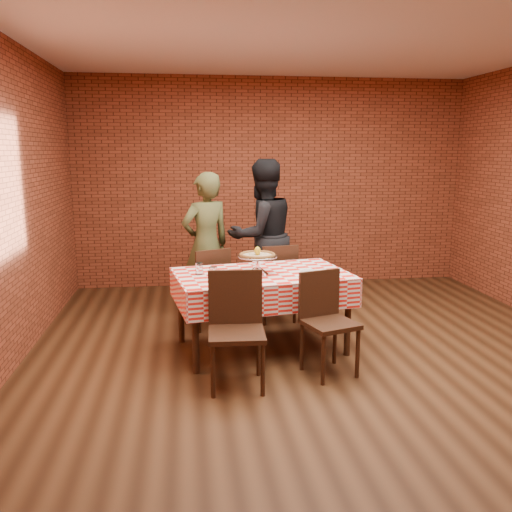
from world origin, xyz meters
name	(u,v)px	position (x,y,z in m)	size (l,w,h in m)	color
ground	(323,361)	(0.00, 0.00, 0.00)	(6.00, 6.00, 0.00)	black
back_wall	(272,183)	(0.00, 3.00, 1.45)	(5.50, 5.50, 0.00)	maroon
table	(262,311)	(-0.52, 0.40, 0.38)	(1.60, 0.96, 0.75)	#341C0E
tablecloth	(262,287)	(-0.52, 0.40, 0.62)	(1.64, 1.00, 0.27)	red
pizza_stand	(257,265)	(-0.56, 0.37, 0.84)	(0.38, 0.38, 0.17)	silver
pizza	(257,255)	(-0.56, 0.37, 0.93)	(0.34, 0.34, 0.03)	#C3B289
lemon	(257,251)	(-0.56, 0.37, 0.98)	(0.06, 0.06, 0.08)	yellow
water_glass_left	(213,273)	(-0.99, 0.21, 0.81)	(0.07, 0.07, 0.11)	white
water_glass_right	(199,269)	(-1.11, 0.41, 0.81)	(0.07, 0.07, 0.11)	white
side_plate	(310,272)	(-0.06, 0.36, 0.76)	(0.17, 0.17, 0.01)	white
sweetener_packet_a	(330,273)	(0.13, 0.30, 0.76)	(0.05, 0.04, 0.01)	white
sweetener_packet_b	(329,271)	(0.14, 0.39, 0.76)	(0.05, 0.04, 0.01)	white
condiment_caddy	(259,258)	(-0.50, 0.74, 0.83)	(0.10, 0.08, 0.14)	silver
chair_near_left	(237,332)	(-0.84, -0.42, 0.47)	(0.45, 0.45, 0.93)	#341C0E
chair_near_right	(330,325)	(-0.02, -0.27, 0.44)	(0.40, 0.40, 0.88)	#341C0E
chair_far_left	(207,287)	(-1.02, 1.16, 0.44)	(0.40, 0.40, 0.88)	#341C0E
chair_far_right	(275,282)	(-0.24, 1.28, 0.44)	(0.41, 0.41, 0.89)	#341C0E
diner_olive	(206,245)	(-1.00, 1.59, 0.83)	(0.61, 0.40, 1.67)	#454926
diner_black	(262,236)	(-0.33, 1.69, 0.90)	(0.88, 0.68, 1.81)	black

